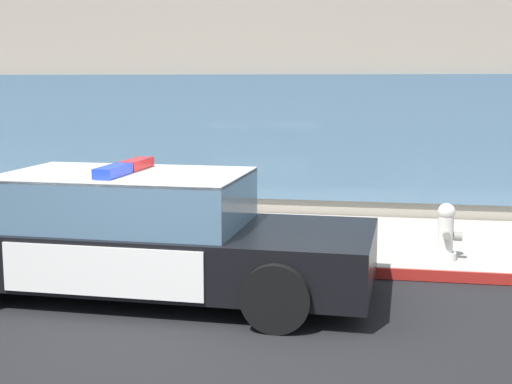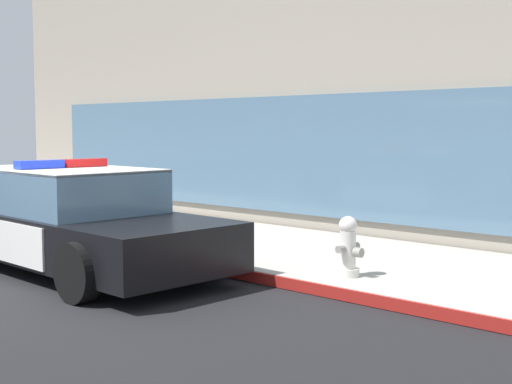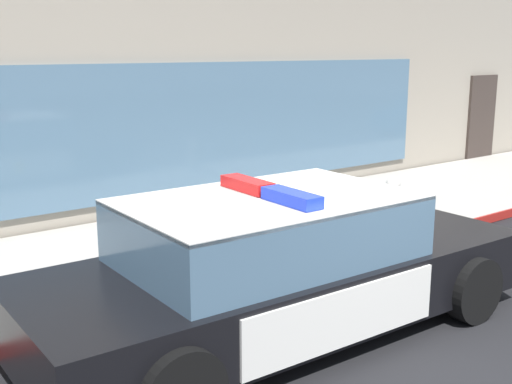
# 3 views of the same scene
# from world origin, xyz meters

# --- Properties ---
(ground) EXTENTS (48.00, 48.00, 0.00)m
(ground) POSITION_xyz_m (0.00, 0.00, 0.00)
(ground) COLOR black
(sidewalk) EXTENTS (48.00, 3.32, 0.15)m
(sidewalk) POSITION_xyz_m (0.00, 3.78, 0.07)
(sidewalk) COLOR #B2ADA3
(sidewalk) RESTS_ON ground
(curb_red_paint) EXTENTS (28.80, 0.04, 0.14)m
(curb_red_paint) POSITION_xyz_m (0.00, 2.10, 0.08)
(curb_red_paint) COLOR maroon
(curb_red_paint) RESTS_ON ground
(police_cruiser) EXTENTS (5.16, 2.21, 1.49)m
(police_cruiser) POSITION_xyz_m (-0.90, 1.03, 0.68)
(police_cruiser) COLOR black
(police_cruiser) RESTS_ON ground
(fire_hydrant) EXTENTS (0.34, 0.39, 0.73)m
(fire_hydrant) POSITION_xyz_m (2.59, 2.64, 0.50)
(fire_hydrant) COLOR silver
(fire_hydrant) RESTS_ON sidewalk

